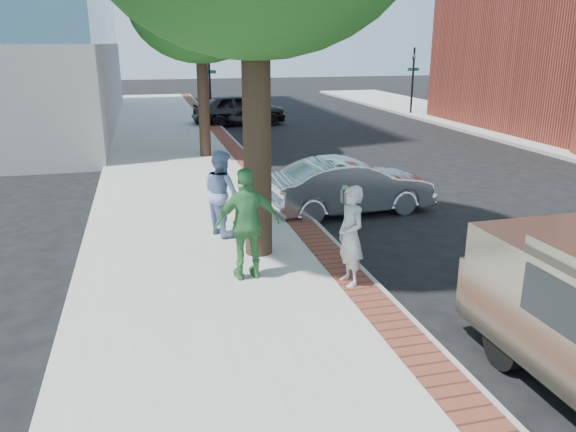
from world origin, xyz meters
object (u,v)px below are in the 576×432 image
object	(u,v)px
person_gray	(351,236)
person_officer	(222,193)
sedan_silver	(350,186)
person_green	(248,224)
parking_meter	(346,209)
bg_car	(239,109)

from	to	relation	value
person_gray	person_officer	size ratio (longest dim) A/B	0.94
person_gray	sedan_silver	xyz separation A→B (m)	(1.63, 4.39, -0.33)
person_gray	person_green	xyz separation A→B (m)	(-1.60, 0.69, 0.12)
parking_meter	person_gray	distance (m)	0.92
person_green	bg_car	distance (m)	20.04
sedan_silver	bg_car	distance (m)	16.08
person_green	person_officer	bearing A→B (deg)	-92.35
person_officer	person_green	bearing A→B (deg)	159.56
person_officer	sedan_silver	distance (m)	3.58
person_gray	bg_car	size ratio (longest dim) A/B	0.36
person_green	sedan_silver	size ratio (longest dim) A/B	0.47
sedan_silver	bg_car	size ratio (longest dim) A/B	0.87
parking_meter	person_officer	world-z (taller)	person_officer
person_officer	sedan_silver	bearing A→B (deg)	-92.15
bg_car	person_green	bearing A→B (deg)	165.02
person_officer	bg_car	size ratio (longest dim) A/B	0.38
person_green	sedan_silver	distance (m)	4.93
parking_meter	person_officer	size ratio (longest dim) A/B	0.82
parking_meter	sedan_silver	distance (m)	3.83
person_gray	bg_car	distance (m)	20.53
person_officer	person_green	size ratio (longest dim) A/B	0.93
parking_meter	person_green	size ratio (longest dim) A/B	0.76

